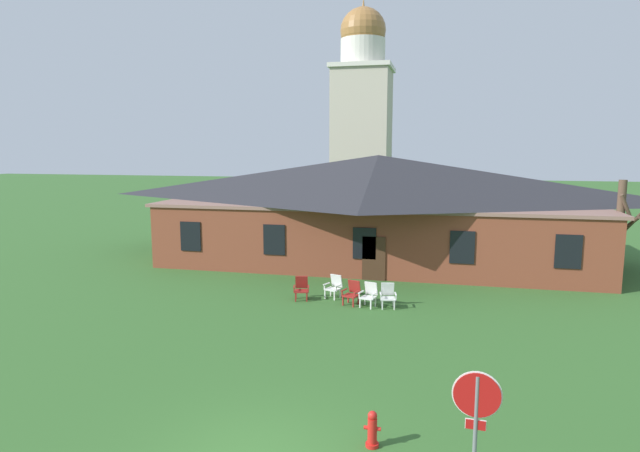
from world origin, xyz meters
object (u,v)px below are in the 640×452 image
object	(u,v)px
lawn_chair_near_door	(334,286)
lawn_chair_by_porch	(301,288)
stop_sign	(476,416)
lawn_chair_right_end	(388,295)
fire_hydrant	(372,430)
lawn_chair_left_end	(352,292)
lawn_chair_middle	(369,294)

from	to	relation	value
lawn_chair_near_door	lawn_chair_by_porch	bearing A→B (deg)	-155.93
stop_sign	lawn_chair_right_end	xyz separation A→B (m)	(-2.64, 11.82, -1.37)
lawn_chair_by_porch	fire_hydrant	bearing A→B (deg)	-67.31
stop_sign	lawn_chair_left_end	world-z (taller)	stop_sign
stop_sign	lawn_chair_by_porch	bearing A→B (deg)	117.22
lawn_chair_by_porch	lawn_chair_middle	bearing A→B (deg)	-7.10
lawn_chair_near_door	lawn_chair_right_end	world-z (taller)	same
lawn_chair_left_end	lawn_chair_right_end	xyz separation A→B (m)	(1.43, -0.09, 0.00)
stop_sign	lawn_chair_right_end	size ratio (longest dim) A/B	2.75
lawn_chair_by_porch	lawn_chair_near_door	size ratio (longest dim) A/B	1.00
stop_sign	lawn_chair_left_end	xyz separation A→B (m)	(-4.07, 11.90, -1.37)
stop_sign	lawn_chair_middle	distance (m)	12.31
fire_hydrant	lawn_chair_middle	bearing A→B (deg)	98.22
lawn_chair_left_end	lawn_chair_by_porch	bearing A→B (deg)	174.32
lawn_chair_near_door	lawn_chair_left_end	xyz separation A→B (m)	(0.90, -0.78, 0.00)
lawn_chair_near_door	lawn_chair_left_end	world-z (taller)	same
lawn_chair_middle	lawn_chair_right_end	distance (m)	0.73
lawn_chair_near_door	fire_hydrant	world-z (taller)	lawn_chair_near_door
lawn_chair_by_porch	lawn_chair_near_door	bearing A→B (deg)	24.07
lawn_chair_by_porch	fire_hydrant	distance (m)	11.15
lawn_chair_right_end	stop_sign	bearing A→B (deg)	-77.42
lawn_chair_right_end	fire_hydrant	bearing A→B (deg)	-85.96
lawn_chair_near_door	fire_hydrant	size ratio (longest dim) A/B	1.21
lawn_chair_right_end	fire_hydrant	xyz separation A→B (m)	(0.71, -9.99, -0.12)
lawn_chair_left_end	lawn_chair_middle	xyz separation A→B (m)	(0.70, -0.14, 0.00)
lawn_chair_near_door	lawn_chair_right_end	distance (m)	2.48
lawn_chair_left_end	fire_hydrant	distance (m)	10.30
lawn_chair_right_end	lawn_chair_middle	bearing A→B (deg)	-175.58
lawn_chair_near_door	lawn_chair_middle	bearing A→B (deg)	-29.99
lawn_chair_by_porch	lawn_chair_left_end	distance (m)	2.18
lawn_chair_left_end	lawn_chair_right_end	world-z (taller)	same
lawn_chair_right_end	lawn_chair_near_door	bearing A→B (deg)	159.57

